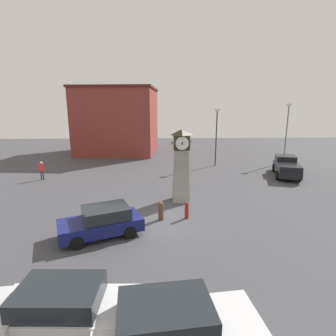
% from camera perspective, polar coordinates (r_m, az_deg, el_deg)
% --- Properties ---
extents(ground_plane, '(85.57, 85.57, 0.00)m').
position_cam_1_polar(ground_plane, '(15.73, -1.80, -11.36)').
color(ground_plane, '#424247').
extents(clock_tower, '(1.39, 1.44, 5.07)m').
position_cam_1_polar(clock_tower, '(18.24, 2.88, 0.34)').
color(clock_tower, gray).
rests_on(clock_tower, ground_plane).
extents(bollard_near_tower, '(0.32, 0.32, 1.12)m').
position_cam_1_polar(bollard_near_tower, '(15.63, -1.55, -9.26)').
color(bollard_near_tower, brown).
rests_on(bollard_near_tower, ground_plane).
extents(bollard_mid_row, '(0.24, 0.24, 1.02)m').
position_cam_1_polar(bollard_mid_row, '(15.86, 4.08, -9.16)').
color(bollard_mid_row, maroon).
rests_on(bollard_mid_row, ground_plane).
extents(car_near_tower, '(4.38, 2.07, 1.49)m').
position_cam_1_polar(car_near_tower, '(9.17, -20.82, -26.62)').
color(car_near_tower, silver).
rests_on(car_near_tower, ground_plane).
extents(car_by_building, '(4.72, 2.36, 1.48)m').
position_cam_1_polar(car_by_building, '(8.23, 1.30, -31.09)').
color(car_by_building, silver).
rests_on(car_by_building, ground_plane).
extents(car_silver_hatch, '(4.55, 3.35, 1.53)m').
position_cam_1_polar(car_silver_hatch, '(14.15, -14.11, -11.21)').
color(car_silver_hatch, navy).
rests_on(car_silver_hatch, ground_plane).
extents(pickup_truck, '(3.51, 5.85, 1.85)m').
position_cam_1_polar(pickup_truck, '(27.82, 24.36, 0.29)').
color(pickup_truck, black).
rests_on(pickup_truck, ground_plane).
extents(pedestrian_near_bench, '(0.45, 0.46, 1.72)m').
position_cam_1_polar(pedestrian_near_bench, '(26.59, -25.78, -0.26)').
color(pedestrian_near_bench, '#3F3F47').
rests_on(pedestrian_near_bench, ground_plane).
extents(street_lamp_near_road, '(0.50, 0.24, 6.39)m').
position_cam_1_polar(street_lamp_near_road, '(30.01, 10.48, 7.43)').
color(street_lamp_near_road, '#333338').
rests_on(street_lamp_near_road, ground_plane).
extents(street_lamp_far_side, '(0.50, 0.24, 6.96)m').
position_cam_1_polar(street_lamp_far_side, '(34.28, 24.43, 7.65)').
color(street_lamp_far_side, slate).
rests_on(street_lamp_far_side, ground_plane).
extents(warehouse_blue_far, '(11.78, 10.82, 9.30)m').
position_cam_1_polar(warehouse_blue_far, '(39.20, -10.85, 10.08)').
color(warehouse_blue_far, maroon).
rests_on(warehouse_blue_far, ground_plane).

